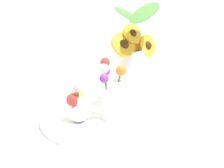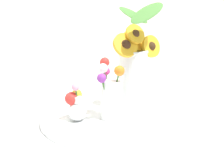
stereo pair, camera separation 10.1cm
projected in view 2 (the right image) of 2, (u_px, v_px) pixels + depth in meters
name	position (u px, v px, depth m)	size (l,w,h in m)	color
ground_plane	(133.00, 129.00, 0.97)	(6.00, 6.00, 0.00)	silver
serving_tray	(112.00, 116.00, 1.05)	(0.48, 0.48, 0.02)	silver
mason_jar_sunflowers	(134.00, 68.00, 1.10)	(0.21, 0.21, 0.37)	silver
vase_small_center	(111.00, 94.00, 0.99)	(0.09, 0.09, 0.19)	white
vase_bulb_right	(76.00, 105.00, 0.98)	(0.06, 0.06, 0.12)	white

